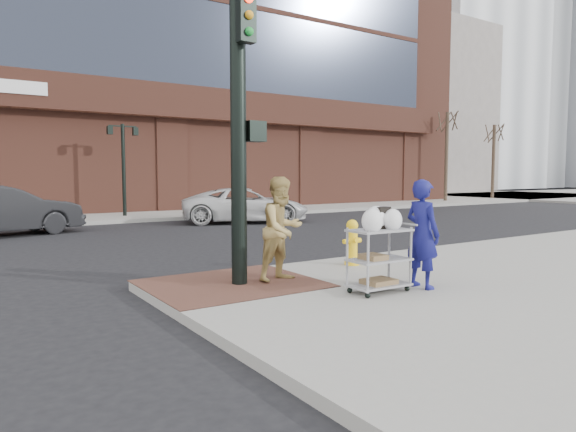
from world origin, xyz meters
TOP-DOWN VIEW (x-y plane):
  - ground at (0.00, 0.00)m, footprint 220.00×220.00m
  - sidewalk_far at (12.50, 32.00)m, footprint 65.00×36.00m
  - brick_curb_ramp at (-0.60, 0.90)m, footprint 2.80×2.40m
  - filler_block at (40.00, 38.00)m, footprint 14.00×20.00m
  - bare_tree_a at (24.00, 16.50)m, footprint 1.80×1.80m
  - bare_tree_b at (30.00, 17.00)m, footprint 1.80×1.80m
  - lamp_post at (2.00, 16.00)m, footprint 1.32×0.22m
  - traffic_signal_pole at (-0.48, 0.77)m, footprint 0.61×0.51m
  - woman_blue at (1.83, -1.08)m, footprint 0.42×0.64m
  - pedestrian_tan at (0.25, 0.65)m, footprint 0.99×0.83m
  - minivan_white at (5.65, 11.63)m, footprint 5.66×4.27m
  - utility_cart at (1.03, -0.93)m, footprint 0.98×0.57m
  - fire_hydrant at (2.27, 1.14)m, footprint 0.43×0.30m

SIDE VIEW (x-z plane):
  - ground at x=0.00m, z-range 0.00..0.00m
  - sidewalk_far at x=12.50m, z-range 0.00..0.15m
  - brick_curb_ramp at x=-0.60m, z-range 0.15..0.16m
  - fire_hydrant at x=2.27m, z-range 0.16..1.08m
  - minivan_white at x=5.65m, z-range 0.00..1.43m
  - utility_cart at x=1.03m, z-range 0.09..1.43m
  - woman_blue at x=1.83m, z-range 0.15..1.91m
  - pedestrian_tan at x=0.25m, z-range 0.15..1.95m
  - lamp_post at x=2.00m, z-range 0.62..4.62m
  - traffic_signal_pole at x=-0.48m, z-range 0.33..5.33m
  - bare_tree_b at x=30.00m, z-range 2.44..9.14m
  - bare_tree_a at x=24.00m, z-range 2.67..9.87m
  - filler_block at x=40.00m, z-range 0.00..18.00m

